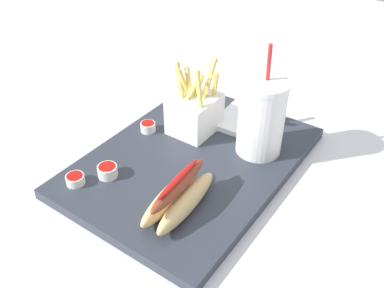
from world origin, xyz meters
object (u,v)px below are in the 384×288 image
Objects in this scene: soda_cup at (261,117)px; napkin_stack at (246,120)px; hot_dog_1 at (179,196)px; ketchup_cup_1 at (148,126)px; ketchup_cup_2 at (107,171)px; fries_basket at (195,112)px; ketchup_cup_3 at (75,179)px.

soda_cup is 1.77× the size of napkin_stack.
hot_dog_1 reaches higher than napkin_stack.
ketchup_cup_2 reaches higher than ketchup_cup_1.
fries_basket reaches higher than ketchup_cup_1.
ketchup_cup_2 reaches higher than napkin_stack.
fries_basket is 0.92× the size of hot_dog_1.
fries_basket is 0.10m from ketchup_cup_1.
napkin_stack is at bearing -23.34° from ketchup_cup_3.
fries_basket is 0.12m from napkin_stack.
soda_cup is at bearing -84.83° from fries_basket.
ketchup_cup_2 is at bearing 158.55° from napkin_stack.
fries_basket is (-0.01, 0.14, -0.03)m from soda_cup.
hot_dog_1 is (-0.20, -0.11, -0.02)m from fries_basket.
fries_basket reaches higher than hot_dog_1.
hot_dog_1 is 5.39× the size of ketchup_cup_1.
napkin_stack is at bearing -41.00° from fries_basket.
ketchup_cup_3 is 0.27× the size of napkin_stack.
soda_cup is 1.43× the size of fries_basket.
soda_cup is 0.29m from ketchup_cup_2.
hot_dog_1 is 4.66× the size of ketchup_cup_2.
fries_basket reaches higher than ketchup_cup_2.
ketchup_cup_1 is (0.14, 0.18, -0.01)m from hot_dog_1.
napkin_stack is (0.28, 0.03, -0.02)m from hot_dog_1.
ketchup_cup_3 is at bearing 163.97° from fries_basket.
ketchup_cup_2 is at bearing 140.73° from soda_cup.
ketchup_cup_1 is at bearing 108.59° from soda_cup.
fries_basket is at bearing -51.48° from ketchup_cup_1.
ketchup_cup_2 is 0.06m from ketchup_cup_3.
ketchup_cup_1 reaches higher than ketchup_cup_3.
ketchup_cup_1 is (-0.06, 0.07, -0.03)m from fries_basket.
ketchup_cup_1 is 0.20m from ketchup_cup_3.
napkin_stack is (0.14, -0.15, -0.01)m from ketchup_cup_1.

